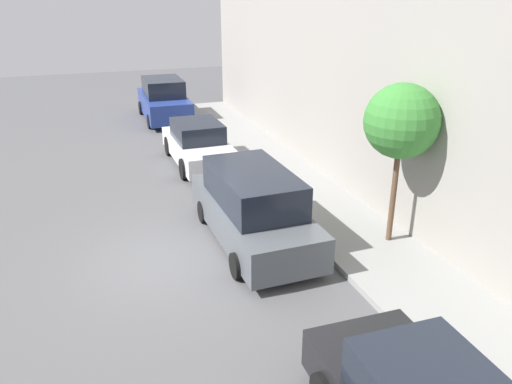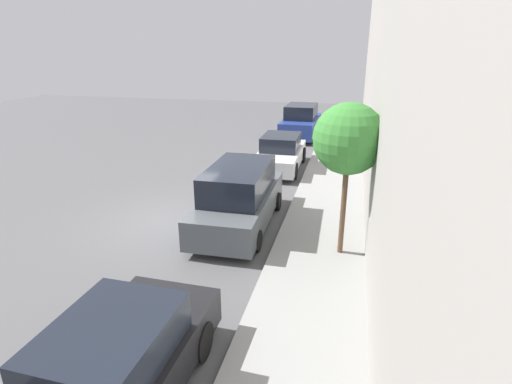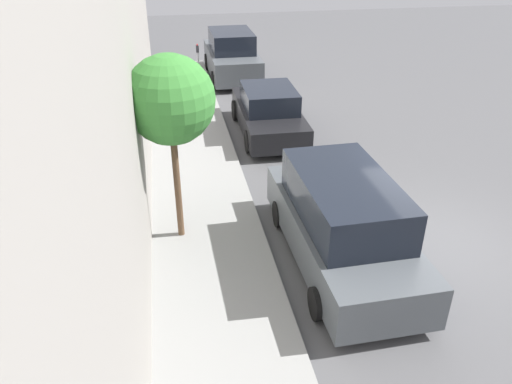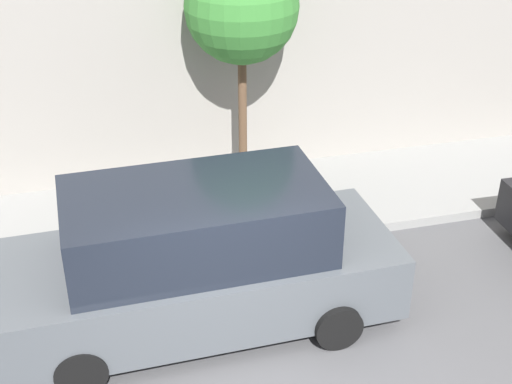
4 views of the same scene
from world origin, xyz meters
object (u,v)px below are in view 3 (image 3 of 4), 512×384
at_px(parking_meter_near, 198,58).
at_px(parked_sedan_second, 268,112).
at_px(parked_minivan_third, 342,222).
at_px(parked_suv_nearest, 232,56).
at_px(street_tree, 170,101).

bearing_deg(parking_meter_near, parked_sedan_second, 106.41).
bearing_deg(parked_sedan_second, parked_minivan_third, 90.30).
height_order(parked_suv_nearest, parked_minivan_third, parked_suv_nearest).
xyz_separation_m(parked_suv_nearest, parked_minivan_third, (-0.29, 13.65, -0.01)).
bearing_deg(parking_meter_near, parked_suv_nearest, -154.78).
xyz_separation_m(parked_sedan_second, parking_meter_near, (1.75, -5.96, 0.35)).
relative_size(parked_minivan_third, parking_meter_near, 3.29).
xyz_separation_m(parked_sedan_second, parked_minivan_third, (-0.04, 6.99, 0.20)).
xyz_separation_m(parked_suv_nearest, parking_meter_near, (1.50, 0.71, 0.14)).
distance_m(parked_suv_nearest, parking_meter_near, 1.67).
xyz_separation_m(parked_minivan_third, parking_meter_near, (1.79, -12.95, 0.14)).
distance_m(parking_meter_near, street_tree, 11.88).
height_order(parked_minivan_third, parking_meter_near, parked_minivan_third).
relative_size(parked_suv_nearest, parked_minivan_third, 0.97).
relative_size(parked_suv_nearest, parking_meter_near, 3.20).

